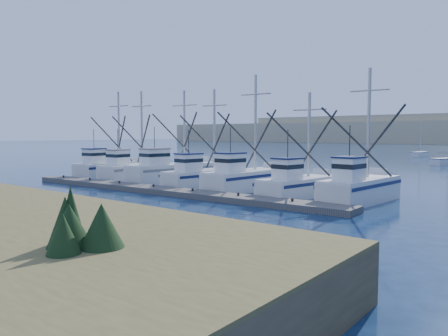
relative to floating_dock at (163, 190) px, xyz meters
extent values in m
plane|color=#0E223D|center=(8.29, -6.36, -0.20)|extent=(500.00, 500.00, 0.00)
cube|color=#615D57|center=(0.00, 0.00, 0.00)|extent=(30.07, 2.91, 0.40)
cube|color=silver|center=(-13.10, 4.92, 0.52)|extent=(3.07, 7.37, 1.44)
cube|color=white|center=(-13.10, 3.07, 1.99)|extent=(1.66, 1.84, 1.50)
cylinder|color=#B7B2A8|center=(-13.10, 6.16, 4.94)|extent=(0.22, 0.22, 7.40)
cube|color=silver|center=(-9.18, 4.73, 0.51)|extent=(2.94, 7.00, 1.43)
cube|color=white|center=(-9.18, 2.97, 1.98)|extent=(1.55, 1.76, 1.50)
cylinder|color=#B7B2A8|center=(-9.18, 5.89, 4.83)|extent=(0.22, 0.22, 7.20)
cube|color=silver|center=(-4.69, 5.75, 0.61)|extent=(3.98, 9.20, 1.61)
cube|color=white|center=(-4.69, 3.47, 2.16)|extent=(1.90, 2.37, 1.50)
cylinder|color=#B7B2A8|center=(-4.69, 7.27, 4.87)|extent=(0.22, 0.22, 6.93)
cube|color=silver|center=(-0.28, 5.12, 0.46)|extent=(3.37, 7.88, 1.31)
cube|color=white|center=(-0.28, 3.16, 1.86)|extent=(1.61, 2.03, 1.50)
cylinder|color=#B7B2A8|center=(-0.28, 6.42, 4.62)|extent=(0.22, 0.22, 7.01)
cube|color=silver|center=(4.01, 5.15, 0.54)|extent=(3.15, 7.88, 1.48)
cube|color=white|center=(4.01, 3.18, 2.03)|extent=(1.63, 1.99, 1.50)
cylinder|color=#B7B2A8|center=(4.01, 6.47, 5.14)|extent=(0.22, 0.22, 7.71)
cube|color=silver|center=(9.05, 4.83, 0.44)|extent=(3.46, 7.34, 1.27)
cube|color=white|center=(9.05, 3.02, 1.82)|extent=(1.64, 1.91, 1.50)
cylinder|color=#B7B2A8|center=(9.05, 6.03, 4.17)|extent=(0.22, 0.22, 6.20)
cube|color=silver|center=(13.38, 4.92, 0.55)|extent=(3.01, 7.41, 1.49)
cube|color=white|center=(13.38, 3.06, 2.04)|extent=(1.53, 1.88, 1.50)
cylinder|color=#B7B2A8|center=(13.38, 6.15, 4.96)|extent=(0.22, 0.22, 7.33)
cube|color=silver|center=(10.08, 46.33, 0.25)|extent=(3.82, 6.07, 0.90)
cube|color=silver|center=(0.94, 66.56, 0.25)|extent=(1.72, 6.33, 0.90)
cylinder|color=#B7B2A8|center=(0.94, 66.86, 4.30)|extent=(0.12, 0.12, 7.20)
camera|label=1|loc=(24.14, -22.64, 4.30)|focal=35.00mm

